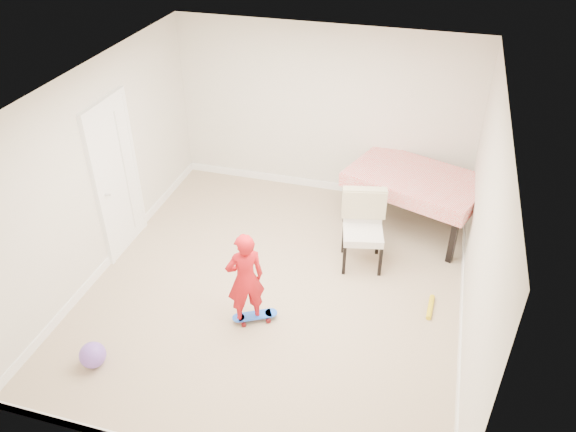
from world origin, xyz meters
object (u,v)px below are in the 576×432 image
(dining_chair, at_px, (363,232))
(skateboard, at_px, (255,317))
(balloon, at_px, (93,355))
(child, at_px, (245,281))
(dining_table, at_px, (413,201))

(dining_chair, bearing_deg, skateboard, -138.21)
(dining_chair, distance_m, skateboard, 1.77)
(skateboard, distance_m, balloon, 1.81)
(dining_chair, distance_m, balloon, 3.50)
(dining_chair, height_order, child, child)
(dining_chair, height_order, skateboard, dining_chair)
(dining_table, relative_size, skateboard, 3.38)
(dining_chair, bearing_deg, child, -139.80)
(dining_table, xyz_separation_m, child, (-1.62, -2.48, 0.18))
(dining_table, distance_m, child, 2.96)
(child, bearing_deg, dining_chair, -161.87)
(dining_table, height_order, dining_chair, dining_chair)
(dining_table, relative_size, child, 1.49)
(dining_table, height_order, child, child)
(skateboard, bearing_deg, dining_table, 29.81)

